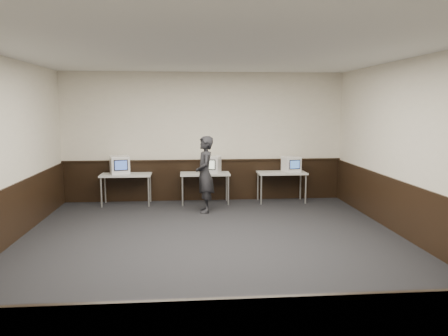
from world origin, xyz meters
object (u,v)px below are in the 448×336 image
object	(u,v)px
desk_center	(205,176)
person	(205,174)
desk_left	(126,177)
emac_right	(291,164)
desk_right	(282,175)
emac_left	(120,165)
emac_center	(211,164)

from	to	relation	value
desk_center	person	world-z (taller)	person
desk_left	emac_right	bearing A→B (deg)	0.11
desk_center	desk_right	bearing A→B (deg)	0.00
emac_left	emac_center	size ratio (longest dim) A/B	1.04
desk_left	emac_left	distance (m)	0.33
desk_left	emac_center	size ratio (longest dim) A/B	2.25
emac_right	person	bearing A→B (deg)	-169.54
desk_left	emac_left	world-z (taller)	emac_left
desk_center	person	distance (m)	0.92
desk_left	desk_right	world-z (taller)	same
desk_left	person	xyz separation A→B (m)	(1.86, -0.90, 0.18)
desk_left	emac_left	xyz separation A→B (m)	(-0.15, 0.04, 0.29)
emac_left	emac_center	distance (m)	2.21
desk_right	emac_center	distance (m)	1.76
emac_right	emac_center	bearing A→B (deg)	166.74
emac_center	person	size ratio (longest dim) A/B	0.31
desk_left	emac_right	world-z (taller)	emac_right
desk_center	emac_center	world-z (taller)	emac_center
person	desk_center	bearing A→B (deg)	174.86
desk_left	emac_center	world-z (taller)	emac_center
emac_left	person	bearing A→B (deg)	-40.83
desk_center	person	xyz separation A→B (m)	(-0.04, -0.90, 0.18)
desk_right	emac_center	size ratio (longest dim) A/B	2.25
emac_center	emac_right	bearing A→B (deg)	16.19
desk_center	desk_right	world-z (taller)	same
desk_center	emac_left	xyz separation A→B (m)	(-2.05, 0.04, 0.29)
desk_right	person	distance (m)	2.15
desk_right	person	world-z (taller)	person
desk_left	person	world-z (taller)	person
desk_center	emac_right	xyz separation A→B (m)	(2.14, 0.01, 0.26)
desk_center	person	size ratio (longest dim) A/B	0.70
desk_right	emac_center	world-z (taller)	emac_center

